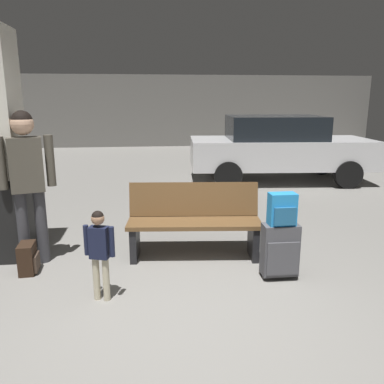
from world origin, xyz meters
TOP-DOWN VIEW (x-y plane):
  - ground_plane at (0.00, 4.00)m, footprint 18.00×18.00m
  - garage_back_wall at (0.00, 12.86)m, footprint 18.00×0.12m
  - bench at (0.21, 1.47)m, footprint 1.64×0.67m
  - suitcase at (1.04, 0.74)m, footprint 0.38×0.23m
  - backpack_bright at (1.04, 0.74)m, footprint 0.28×0.19m
  - child at (-0.81, 0.49)m, footprint 0.29×0.21m
  - adult at (-1.69, 1.47)m, footprint 0.59×0.30m
  - backpack_dark_floor at (-1.69, 1.19)m, footprint 0.21×0.29m
  - parked_car_near at (2.69, 5.69)m, footprint 4.22×2.05m

SIDE VIEW (x-z plane):
  - ground_plane at x=0.00m, z-range -0.10..0.00m
  - backpack_dark_floor at x=-1.69m, z-range 0.00..0.34m
  - suitcase at x=1.04m, z-range 0.02..0.62m
  - bench at x=0.21m, z-range 0.00..0.88m
  - child at x=-0.81m, z-range 0.10..1.00m
  - backpack_bright at x=1.04m, z-range 0.60..0.94m
  - parked_car_near at x=2.69m, z-range 0.05..1.56m
  - adult at x=-1.69m, z-range 0.21..1.98m
  - garage_back_wall at x=0.00m, z-range 0.00..2.80m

